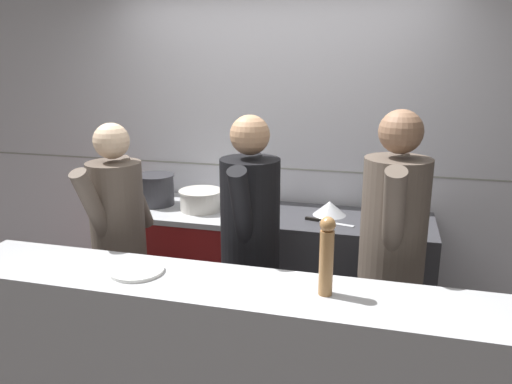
{
  "coord_description": "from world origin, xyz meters",
  "views": [
    {
      "loc": [
        0.83,
        -2.36,
        2.0
      ],
      "look_at": [
        0.02,
        0.66,
        1.15
      ],
      "focal_mm": 35.0,
      "sensor_mm": 36.0,
      "label": 1
    }
  ],
  "objects_px": {
    "chefs_knife": "(325,222)",
    "pepper_mill": "(327,255)",
    "chef_line": "(392,251)",
    "stock_pot": "(156,189)",
    "sauce_pot": "(201,199)",
    "chef_sous": "(250,243)",
    "chef_head_cook": "(119,238)",
    "mixing_bowl_steel": "(330,208)",
    "plated_dish_main": "(137,271)",
    "braising_pot": "(242,197)",
    "oven_range": "(200,262)"
  },
  "relations": [
    {
      "from": "oven_range",
      "to": "stock_pot",
      "type": "relative_size",
      "value": 3.51
    },
    {
      "from": "braising_pot",
      "to": "plated_dish_main",
      "type": "distance_m",
      "value": 1.32
    },
    {
      "from": "stock_pot",
      "to": "chefs_knife",
      "type": "xyz_separation_m",
      "value": [
        1.32,
        -0.1,
        -0.12
      ]
    },
    {
      "from": "plated_dish_main",
      "to": "braising_pot",
      "type": "bearing_deg",
      "value": 83.55
    },
    {
      "from": "stock_pot",
      "to": "chef_line",
      "type": "distance_m",
      "value": 1.91
    },
    {
      "from": "chef_line",
      "to": "mixing_bowl_steel",
      "type": "bearing_deg",
      "value": 120.96
    },
    {
      "from": "chef_head_cook",
      "to": "chef_sous",
      "type": "height_order",
      "value": "chef_sous"
    },
    {
      "from": "sauce_pot",
      "to": "chef_sous",
      "type": "height_order",
      "value": "chef_sous"
    },
    {
      "from": "pepper_mill",
      "to": "chefs_knife",
      "type": "bearing_deg",
      "value": 97.29
    },
    {
      "from": "chef_line",
      "to": "stock_pot",
      "type": "bearing_deg",
      "value": 160.12
    },
    {
      "from": "oven_range",
      "to": "plated_dish_main",
      "type": "bearing_deg",
      "value": -81.42
    },
    {
      "from": "braising_pot",
      "to": "pepper_mill",
      "type": "relative_size",
      "value": 0.68
    },
    {
      "from": "braising_pot",
      "to": "chef_sous",
      "type": "height_order",
      "value": "chef_sous"
    },
    {
      "from": "mixing_bowl_steel",
      "to": "stock_pot",
      "type": "bearing_deg",
      "value": -176.73
    },
    {
      "from": "braising_pot",
      "to": "chef_line",
      "type": "xyz_separation_m",
      "value": [
        1.07,
        -0.7,
        -0.04
      ]
    },
    {
      "from": "stock_pot",
      "to": "plated_dish_main",
      "type": "relative_size",
      "value": 1.12
    },
    {
      "from": "chefs_knife",
      "to": "pepper_mill",
      "type": "distance_m",
      "value": 1.27
    },
    {
      "from": "plated_dish_main",
      "to": "chefs_knife",
      "type": "bearing_deg",
      "value": 58.1
    },
    {
      "from": "oven_range",
      "to": "chef_sous",
      "type": "distance_m",
      "value": 1.09
    },
    {
      "from": "oven_range",
      "to": "mixing_bowl_steel",
      "type": "relative_size",
      "value": 4.31
    },
    {
      "from": "stock_pot",
      "to": "chef_line",
      "type": "bearing_deg",
      "value": -22.42
    },
    {
      "from": "plated_dish_main",
      "to": "chef_sous",
      "type": "xyz_separation_m",
      "value": [
        0.41,
        0.59,
        -0.04
      ]
    },
    {
      "from": "plated_dish_main",
      "to": "chef_line",
      "type": "xyz_separation_m",
      "value": [
        1.21,
        0.61,
        -0.01
      ]
    },
    {
      "from": "oven_range",
      "to": "sauce_pot",
      "type": "distance_m",
      "value": 0.53
    },
    {
      "from": "oven_range",
      "to": "pepper_mill",
      "type": "bearing_deg",
      "value": -49.85
    },
    {
      "from": "braising_pot",
      "to": "mixing_bowl_steel",
      "type": "relative_size",
      "value": 1.03
    },
    {
      "from": "oven_range",
      "to": "sauce_pot",
      "type": "height_order",
      "value": "sauce_pot"
    },
    {
      "from": "mixing_bowl_steel",
      "to": "chef_sous",
      "type": "distance_m",
      "value": 0.9
    },
    {
      "from": "pepper_mill",
      "to": "chef_sous",
      "type": "relative_size",
      "value": 0.21
    },
    {
      "from": "chefs_knife",
      "to": "mixing_bowl_steel",
      "type": "bearing_deg",
      "value": 86.54
    },
    {
      "from": "plated_dish_main",
      "to": "chef_line",
      "type": "distance_m",
      "value": 1.36
    },
    {
      "from": "sauce_pot",
      "to": "pepper_mill",
      "type": "distance_m",
      "value": 1.7
    },
    {
      "from": "oven_range",
      "to": "sauce_pot",
      "type": "relative_size",
      "value": 3.18
    },
    {
      "from": "oven_range",
      "to": "chefs_knife",
      "type": "xyz_separation_m",
      "value": [
        0.97,
        -0.11,
        0.45
      ]
    },
    {
      "from": "mixing_bowl_steel",
      "to": "plated_dish_main",
      "type": "distance_m",
      "value": 1.62
    },
    {
      "from": "chef_head_cook",
      "to": "chef_sous",
      "type": "xyz_separation_m",
      "value": [
        0.84,
        0.03,
        0.04
      ]
    },
    {
      "from": "sauce_pot",
      "to": "chef_line",
      "type": "xyz_separation_m",
      "value": [
        1.38,
        -0.68,
        -0.0
      ]
    },
    {
      "from": "chef_head_cook",
      "to": "chef_line",
      "type": "relative_size",
      "value": 0.93
    },
    {
      "from": "oven_range",
      "to": "stock_pot",
      "type": "height_order",
      "value": "stock_pot"
    },
    {
      "from": "stock_pot",
      "to": "chef_head_cook",
      "type": "xyz_separation_m",
      "value": [
        0.12,
        -0.78,
        -0.11
      ]
    },
    {
      "from": "braising_pot",
      "to": "plated_dish_main",
      "type": "relative_size",
      "value": 0.94
    },
    {
      "from": "mixing_bowl_steel",
      "to": "chefs_knife",
      "type": "xyz_separation_m",
      "value": [
        -0.01,
        -0.18,
        -0.04
      ]
    },
    {
      "from": "oven_range",
      "to": "mixing_bowl_steel",
      "type": "height_order",
      "value": "mixing_bowl_steel"
    },
    {
      "from": "chef_sous",
      "to": "pepper_mill",
      "type": "bearing_deg",
      "value": -52.67
    },
    {
      "from": "stock_pot",
      "to": "mixing_bowl_steel",
      "type": "distance_m",
      "value": 1.33
    },
    {
      "from": "oven_range",
      "to": "stock_pot",
      "type": "xyz_separation_m",
      "value": [
        -0.35,
        -0.0,
        0.57
      ]
    },
    {
      "from": "sauce_pot",
      "to": "braising_pot",
      "type": "relative_size",
      "value": 1.31
    },
    {
      "from": "oven_range",
      "to": "chefs_knife",
      "type": "bearing_deg",
      "value": -6.35
    },
    {
      "from": "chefs_knife",
      "to": "pepper_mill",
      "type": "bearing_deg",
      "value": -82.71
    },
    {
      "from": "braising_pot",
      "to": "stock_pot",
      "type": "bearing_deg",
      "value": 178.05
    }
  ]
}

